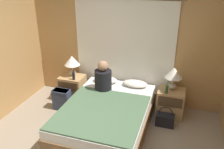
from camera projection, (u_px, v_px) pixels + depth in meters
The scene contains 15 objects.
wall_back at pixel (125, 44), 4.87m from camera, with size 4.16×0.06×2.50m.
curtain_panel at pixel (124, 53), 4.89m from camera, with size 2.27×0.02×2.18m.
bed at pixel (107, 116), 4.28m from camera, with size 1.46×2.08×0.47m.
nightstand_left at pixel (73, 88), 5.22m from camera, with size 0.51×0.44×0.55m.
nightstand_right at pixel (170, 103), 4.62m from camera, with size 0.51×0.44×0.55m.
lamp_left at pixel (72, 62), 5.03m from camera, with size 0.33×0.33×0.45m.
lamp_right at pixel (174, 74), 4.44m from camera, with size 0.33×0.33×0.45m.
pillow_left at pixel (105, 80), 4.99m from camera, with size 0.51×0.29×0.12m.
pillow_right at pixel (135, 84), 4.81m from camera, with size 0.51×0.29×0.12m.
blanket_on_bed at pixel (101, 112), 3.95m from camera, with size 1.40×1.49×0.03m.
person_left_in_bed at pixel (103, 78), 4.60m from camera, with size 0.33×0.33×0.61m.
beer_bottle_on_left_stand at pixel (74, 76), 4.93m from camera, with size 0.06×0.06×0.21m.
beer_bottle_on_right_stand at pixel (167, 89), 4.39m from camera, with size 0.06×0.06×0.21m.
backpack_on_floor at pixel (62, 98), 4.85m from camera, with size 0.35×0.22×0.43m.
handbag_on_floor at pixel (165, 120), 4.37m from camera, with size 0.33×0.19×0.39m.
Camera 1 is at (1.20, -2.51, 2.66)m, focal length 38.00 mm.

